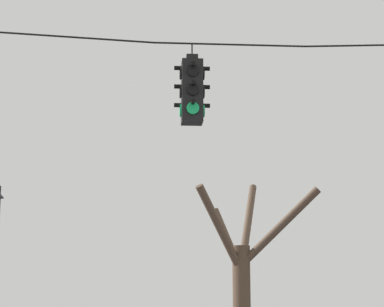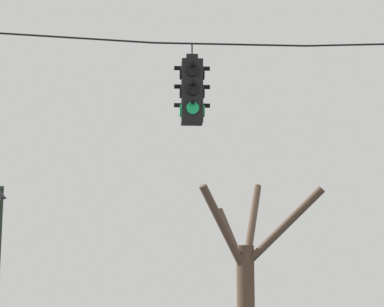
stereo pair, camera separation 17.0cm
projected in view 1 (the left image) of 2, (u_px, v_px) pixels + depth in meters
The scene contains 3 objects.
span_wire at pixel (230, 32), 12.33m from camera, with size 17.53×0.03×0.69m.
traffic_light_near_right_pole at pixel (192, 91), 12.09m from camera, with size 0.58×0.58×1.33m.
bare_tree at pixel (243, 283), 18.23m from camera, with size 3.12×3.29×5.26m.
Camera 1 is at (-1.50, -11.89, 2.14)m, focal length 70.00 mm.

